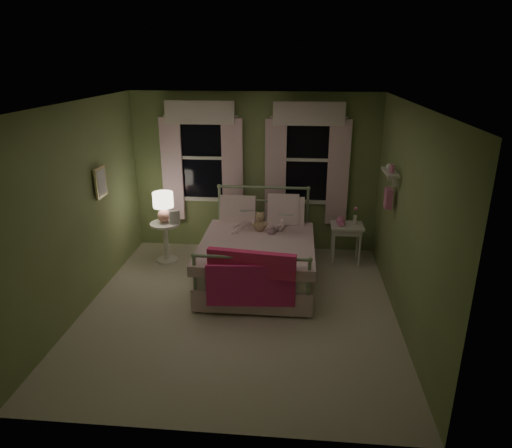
# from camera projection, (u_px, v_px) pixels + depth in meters

# --- Properties ---
(room_shell) EXTENTS (4.20, 4.20, 4.20)m
(room_shell) POSITION_uv_depth(u_px,v_px,m) (238.00, 215.00, 5.50)
(room_shell) COLOR beige
(room_shell) RESTS_ON ground
(bed) EXTENTS (1.58, 2.04, 1.18)m
(bed) POSITION_uv_depth(u_px,v_px,m) (258.00, 256.00, 6.60)
(bed) COLOR white
(bed) RESTS_ON ground
(pink_throw) EXTENTS (1.10, 0.25, 0.71)m
(pink_throw) POSITION_uv_depth(u_px,v_px,m) (251.00, 273.00, 5.57)
(pink_throw) COLOR #EE2E6C
(pink_throw) RESTS_ON bed
(child_left) EXTENTS (0.31, 0.24, 0.73)m
(child_left) POSITION_uv_depth(u_px,v_px,m) (242.00, 210.00, 6.84)
(child_left) COLOR #F7D1DD
(child_left) RESTS_ON bed
(child_right) EXTENTS (0.39, 0.36, 0.65)m
(child_right) POSITION_uv_depth(u_px,v_px,m) (279.00, 213.00, 6.80)
(child_right) COLOR #F7D1DD
(child_right) RESTS_ON bed
(book_left) EXTENTS (0.21, 0.14, 0.26)m
(book_left) POSITION_uv_depth(u_px,v_px,m) (240.00, 214.00, 6.60)
(book_left) COLOR beige
(book_left) RESTS_ON child_left
(book_right) EXTENTS (0.21, 0.13, 0.26)m
(book_right) POSITION_uv_depth(u_px,v_px,m) (279.00, 217.00, 6.56)
(book_right) COLOR beige
(book_right) RESTS_ON child_right
(teddy_bear) EXTENTS (0.23, 0.19, 0.31)m
(teddy_bear) POSITION_uv_depth(u_px,v_px,m) (260.00, 223.00, 6.72)
(teddy_bear) COLOR tan
(teddy_bear) RESTS_ON bed
(nightstand_left) EXTENTS (0.46, 0.46, 0.65)m
(nightstand_left) POSITION_uv_depth(u_px,v_px,m) (166.00, 237.00, 7.22)
(nightstand_left) COLOR white
(nightstand_left) RESTS_ON ground
(table_lamp) EXTENTS (0.31, 0.31, 0.48)m
(table_lamp) POSITION_uv_depth(u_px,v_px,m) (163.00, 204.00, 7.04)
(table_lamp) COLOR #DD9382
(table_lamp) RESTS_ON nightstand_left
(book_nightstand) EXTENTS (0.20, 0.25, 0.02)m
(book_nightstand) POSITION_uv_depth(u_px,v_px,m) (170.00, 224.00, 7.06)
(book_nightstand) COLOR beige
(book_nightstand) RESTS_ON nightstand_left
(nightstand_right) EXTENTS (0.50, 0.40, 0.64)m
(nightstand_right) POSITION_uv_depth(u_px,v_px,m) (347.00, 231.00, 7.10)
(nightstand_right) COLOR white
(nightstand_right) RESTS_ON ground
(pink_toy) EXTENTS (0.14, 0.20, 0.14)m
(pink_toy) POSITION_uv_depth(u_px,v_px,m) (341.00, 221.00, 7.05)
(pink_toy) COLOR pink
(pink_toy) RESTS_ON nightstand_right
(bud_vase) EXTENTS (0.06, 0.06, 0.28)m
(bud_vase) POSITION_uv_depth(u_px,v_px,m) (355.00, 215.00, 7.05)
(bud_vase) COLOR white
(bud_vase) RESTS_ON nightstand_right
(window_left) EXTENTS (1.34, 0.13, 1.96)m
(window_left) POSITION_uv_depth(u_px,v_px,m) (202.00, 154.00, 7.37)
(window_left) COLOR black
(window_left) RESTS_ON room_shell
(window_right) EXTENTS (1.34, 0.13, 1.96)m
(window_right) POSITION_uv_depth(u_px,v_px,m) (307.00, 156.00, 7.22)
(window_right) COLOR black
(window_right) RESTS_ON room_shell
(wall_shelf) EXTENTS (0.15, 0.50, 0.60)m
(wall_shelf) POSITION_uv_depth(u_px,v_px,m) (389.00, 185.00, 5.92)
(wall_shelf) COLOR white
(wall_shelf) RESTS_ON room_shell
(framed_picture) EXTENTS (0.03, 0.32, 0.42)m
(framed_picture) POSITION_uv_depth(u_px,v_px,m) (101.00, 182.00, 6.16)
(framed_picture) COLOR beige
(framed_picture) RESTS_ON room_shell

